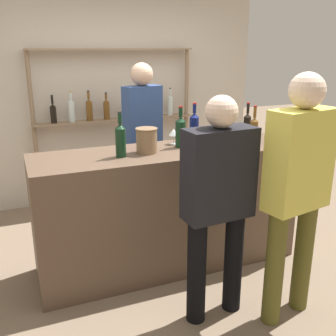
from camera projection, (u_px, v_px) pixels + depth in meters
name	position (u px, v px, depth m)	size (l,w,h in m)	color
ground_plane	(168.00, 261.00, 3.70)	(16.00, 16.00, 0.00)	#7A6651
bar_counter	(168.00, 208.00, 3.53)	(2.32, 0.67, 1.09)	brown
back_wall	(111.00, 90.00, 4.99)	(3.92, 0.12, 2.80)	beige
back_shelf	(114.00, 104.00, 4.87)	(2.01, 0.18, 1.92)	#897056
counter_bottle_0	(254.00, 130.00, 3.55)	(0.07, 0.07, 0.35)	brown
counter_bottle_1	(194.00, 127.00, 3.58)	(0.08, 0.08, 0.37)	#0F1956
counter_bottle_2	(121.00, 139.00, 3.12)	(0.08, 0.08, 0.37)	black
counter_bottle_3	(247.00, 125.00, 3.73)	(0.07, 0.07, 0.35)	black
counter_bottle_4	(228.00, 127.00, 3.68)	(0.07, 0.07, 0.34)	black
counter_bottle_5	(180.00, 131.00, 3.43)	(0.09, 0.09, 0.36)	black
wine_glass	(173.00, 132.00, 3.54)	(0.09, 0.09, 0.14)	silver
ice_bucket	(147.00, 140.00, 3.26)	(0.18, 0.18, 0.21)	#846647
server_behind_counter	(143.00, 131.00, 4.19)	(0.43, 0.26, 1.78)	#121C33
customer_right	(297.00, 183.00, 2.68)	(0.51, 0.30, 1.79)	brown
customer_center	(218.00, 196.00, 2.70)	(0.50, 0.25, 1.64)	black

